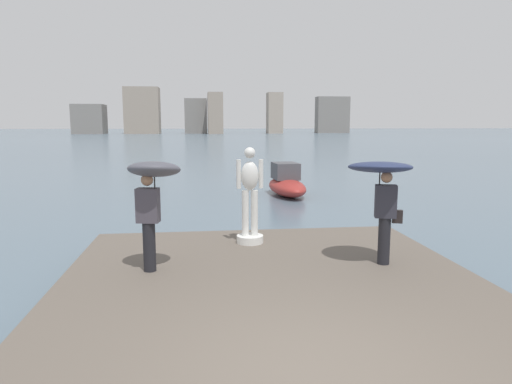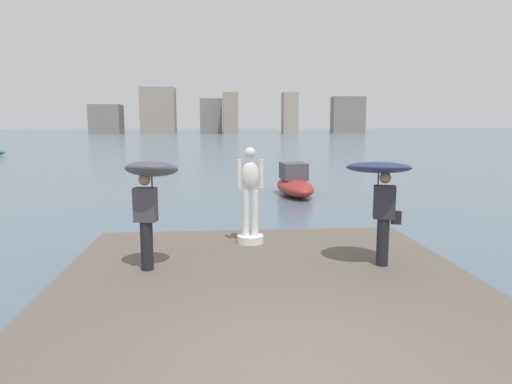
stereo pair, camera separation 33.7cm
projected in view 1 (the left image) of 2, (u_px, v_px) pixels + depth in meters
ground_plane at (212, 154)px, 44.20m from camera, size 400.00×400.00×0.00m
pier at (284, 319)px, 6.65m from camera, size 7.11×9.56×0.40m
statue_white_figure at (250, 202)px, 9.98m from camera, size 0.58×0.58×2.08m
onlooker_left at (152, 186)px, 7.99m from camera, size 1.06×1.09×2.01m
onlooker_right at (382, 181)px, 8.42m from camera, size 1.43×1.44×1.95m
boat_mid at (287, 184)px, 19.27m from camera, size 1.57×3.51×1.34m
distant_skyline at (192, 114)px, 130.21m from camera, size 78.24×11.40×12.70m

